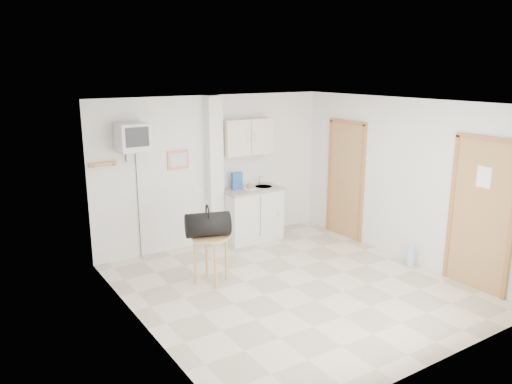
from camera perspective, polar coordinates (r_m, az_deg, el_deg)
ground at (r=7.00m, az=4.24°, el=-10.75°), size 4.50×4.50×0.00m
room_envelope at (r=6.73m, az=5.65°, el=2.01°), size 4.24×4.54×2.55m
kitchenette at (r=8.60m, az=-0.66°, el=-0.28°), size 1.03×0.58×2.10m
crt_television at (r=7.54m, az=-13.95°, el=6.03°), size 0.44×0.45×2.15m
round_table at (r=6.93m, az=-5.21°, el=-5.89°), size 0.53×0.53×0.69m
duffel_bag at (r=6.83m, az=-5.53°, el=-3.70°), size 0.67×0.50×0.45m
water_bottle at (r=8.00m, az=17.28°, el=-6.95°), size 0.11×0.11×0.34m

